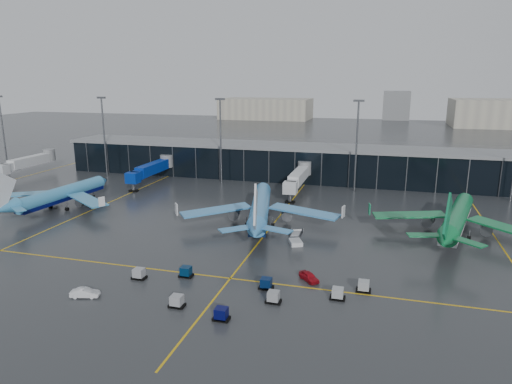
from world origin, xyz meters
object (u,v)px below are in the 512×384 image
(service_van_red, at_px, (309,277))
(airliner_klm_near, at_px, (260,196))
(airliner_arkefly, at_px, (62,185))
(airliner_aer_lingus, at_px, (458,207))
(mobile_airstair, at_px, (296,241))
(service_van_white, at_px, (85,293))
(baggage_carts, at_px, (244,290))

(service_van_red, bearing_deg, airliner_klm_near, 77.38)
(airliner_arkefly, height_order, airliner_klm_near, airliner_klm_near)
(airliner_aer_lingus, distance_m, service_van_red, 39.16)
(mobile_airstair, relative_size, service_van_white, 0.92)
(baggage_carts, height_order, service_van_white, baggage_carts)
(airliner_aer_lingus, bearing_deg, mobile_airstair, -141.49)
(airliner_arkefly, xyz_separation_m, baggage_carts, (56.67, -32.73, -4.92))
(mobile_airstair, bearing_deg, service_van_white, -153.83)
(airliner_arkefly, bearing_deg, airliner_aer_lingus, 7.46)
(airliner_aer_lingus, relative_size, mobile_airstair, 10.31)
(baggage_carts, bearing_deg, airliner_klm_near, 101.20)
(service_van_white, bearing_deg, mobile_airstair, -55.71)
(airliner_aer_lingus, relative_size, service_van_red, 9.62)
(airliner_arkefly, distance_m, airliner_aer_lingus, 90.35)
(baggage_carts, xyz_separation_m, service_van_red, (8.38, 7.31, -0.06))
(airliner_arkefly, height_order, service_van_red, airliner_arkefly)
(airliner_aer_lingus, bearing_deg, service_van_white, -128.08)
(airliner_klm_near, bearing_deg, airliner_arkefly, 167.80)
(airliner_arkefly, height_order, mobile_airstair, airliner_arkefly)
(airliner_klm_near, bearing_deg, mobile_airstair, -58.77)
(airliner_arkefly, xyz_separation_m, mobile_airstair, (59.94, -9.93, -4.91))
(airliner_klm_near, bearing_deg, service_van_red, -72.43)
(service_van_white, bearing_deg, airliner_arkefly, 25.67)
(baggage_carts, distance_m, mobile_airstair, 23.03)
(airliner_klm_near, height_order, baggage_carts, airliner_klm_near)
(airliner_aer_lingus, bearing_deg, airliner_arkefly, -163.70)
(airliner_klm_near, height_order, mobile_airstair, airliner_klm_near)
(airliner_aer_lingus, height_order, mobile_airstair, airliner_aer_lingus)
(mobile_airstair, bearing_deg, airliner_arkefly, 147.15)
(airliner_arkefly, bearing_deg, service_van_red, -16.46)
(airliner_aer_lingus, bearing_deg, baggage_carts, -118.67)
(mobile_airstair, xyz_separation_m, service_van_white, (-25.39, -29.84, -0.09))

